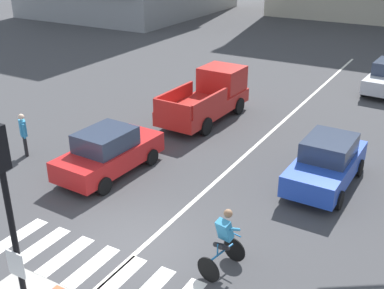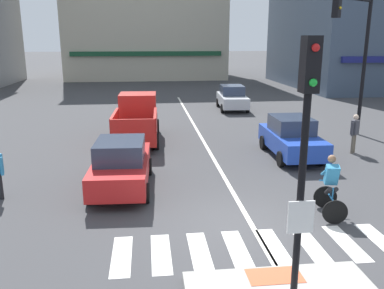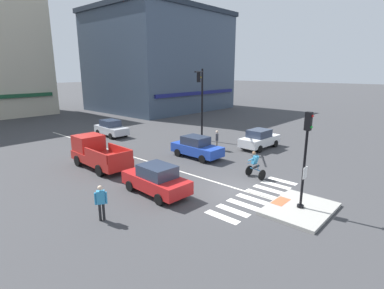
% 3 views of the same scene
% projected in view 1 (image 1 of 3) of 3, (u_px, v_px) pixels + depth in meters
% --- Properties ---
extents(ground_plane, '(300.00, 300.00, 0.00)m').
position_uv_depth(ground_plane, '(133.00, 248.00, 12.89)').
color(ground_plane, '#3D3D3F').
extents(signal_pole, '(0.44, 0.38, 4.62)m').
position_uv_depth(signal_pole, '(10.00, 218.00, 8.90)').
color(signal_pole, black).
rests_on(signal_pole, traffic_island).
extents(crosswalk_stripe_a, '(0.44, 1.80, 0.01)m').
position_uv_depth(crosswalk_stripe_a, '(19.00, 236.00, 13.40)').
color(crosswalk_stripe_a, silver).
rests_on(crosswalk_stripe_a, ground).
extents(crosswalk_stripe_b, '(0.44, 1.80, 0.01)m').
position_uv_depth(crosswalk_stripe_b, '(41.00, 245.00, 13.00)').
color(crosswalk_stripe_b, silver).
rests_on(crosswalk_stripe_b, ground).
extents(crosswalk_stripe_c, '(0.44, 1.80, 0.01)m').
position_uv_depth(crosswalk_stripe_c, '(66.00, 255.00, 12.59)').
color(crosswalk_stripe_c, silver).
rests_on(crosswalk_stripe_c, ground).
extents(crosswalk_stripe_d, '(0.44, 1.80, 0.01)m').
position_uv_depth(crosswalk_stripe_d, '(91.00, 266.00, 12.19)').
color(crosswalk_stripe_d, silver).
rests_on(crosswalk_stripe_d, ground).
extents(crosswalk_stripe_e, '(0.44, 1.80, 0.01)m').
position_uv_depth(crosswalk_stripe_e, '(119.00, 278.00, 11.78)').
color(crosswalk_stripe_e, silver).
rests_on(crosswalk_stripe_e, ground).
extents(lane_centre_line, '(0.14, 28.00, 0.01)m').
position_uv_depth(lane_centre_line, '(276.00, 128.00, 20.68)').
color(lane_centre_line, silver).
rests_on(lane_centre_line, ground).
extents(car_red_westbound_near, '(1.98, 4.17, 1.64)m').
position_uv_depth(car_red_westbound_near, '(109.00, 152.00, 16.55)').
color(car_red_westbound_near, red).
rests_on(car_red_westbound_near, ground).
extents(car_blue_eastbound_mid, '(1.90, 4.13, 1.64)m').
position_uv_depth(car_blue_eastbound_mid, '(327.00, 162.00, 15.80)').
color(car_blue_eastbound_mid, '#2347B7').
rests_on(car_blue_eastbound_mid, ground).
extents(pickup_truck_red_westbound_far, '(2.20, 5.17, 2.08)m').
position_uv_depth(pickup_truck_red_westbound_far, '(210.00, 97.00, 21.51)').
color(pickup_truck_red_westbound_far, red).
rests_on(pickup_truck_red_westbound_far, ground).
extents(cyclist, '(0.85, 1.19, 1.68)m').
position_uv_depth(cyclist, '(224.00, 240.00, 11.74)').
color(cyclist, black).
rests_on(cyclist, ground).
extents(pedestrian_at_curb_left, '(0.47, 0.38, 1.67)m').
position_uv_depth(pedestrian_at_curb_left, '(23.00, 131.00, 17.79)').
color(pedestrian_at_curb_left, black).
rests_on(pedestrian_at_curb_left, ground).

